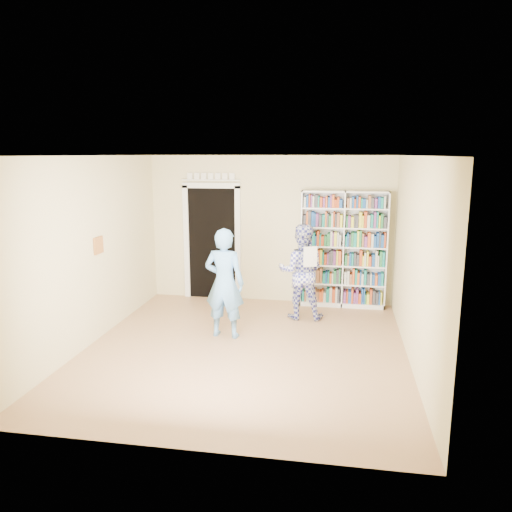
{
  "coord_description": "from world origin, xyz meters",
  "views": [
    {
      "loc": [
        1.27,
        -6.54,
        2.72
      ],
      "look_at": [
        0.01,
        0.9,
        1.17
      ],
      "focal_mm": 35.0,
      "sensor_mm": 36.0,
      "label": 1
    }
  ],
  "objects": [
    {
      "name": "floor",
      "position": [
        0.0,
        0.0,
        0.0
      ],
      "size": [
        5.0,
        5.0,
        0.0
      ],
      "primitive_type": "plane",
      "color": "#A67850",
      "rests_on": "ground"
    },
    {
      "name": "doorway",
      "position": [
        -1.1,
        2.48,
        1.18
      ],
      "size": [
        1.1,
        0.08,
        2.43
      ],
      "color": "black",
      "rests_on": "floor"
    },
    {
      "name": "wall_right",
      "position": [
        2.25,
        0.0,
        1.35
      ],
      "size": [
        0.0,
        5.0,
        5.0
      ],
      "primitive_type": "plane",
      "rotation": [
        1.57,
        0.0,
        -1.57
      ],
      "color": "beige",
      "rests_on": "floor"
    },
    {
      "name": "bookshelf",
      "position": [
        1.35,
        2.34,
        1.06
      ],
      "size": [
        1.52,
        0.28,
        2.09
      ],
      "rotation": [
        0.0,
        0.0,
        -0.15
      ],
      "color": "white",
      "rests_on": "floor"
    },
    {
      "name": "man_plaid",
      "position": [
        0.67,
        1.54,
        0.8
      ],
      "size": [
        0.8,
        0.64,
        1.6
      ],
      "primitive_type": "imported",
      "rotation": [
        0.0,
        0.0,
        3.19
      ],
      "color": "#2F3291",
      "rests_on": "floor"
    },
    {
      "name": "wall_art",
      "position": [
        -2.23,
        0.2,
        1.4
      ],
      "size": [
        0.03,
        0.25,
        0.25
      ],
      "primitive_type": "cube",
      "color": "brown",
      "rests_on": "wall_left"
    },
    {
      "name": "ceiling",
      "position": [
        0.0,
        0.0,
        2.7
      ],
      "size": [
        5.0,
        5.0,
        0.0
      ],
      "primitive_type": "plane",
      "rotation": [
        3.14,
        0.0,
        0.0
      ],
      "color": "white",
      "rests_on": "wall_back"
    },
    {
      "name": "man_blue",
      "position": [
        -0.4,
        0.48,
        0.83
      ],
      "size": [
        0.64,
        0.45,
        1.66
      ],
      "primitive_type": "imported",
      "rotation": [
        0.0,
        0.0,
        3.05
      ],
      "color": "#5C94CD",
      "rests_on": "floor"
    },
    {
      "name": "wall_back",
      "position": [
        0.0,
        2.5,
        1.35
      ],
      "size": [
        4.5,
        0.0,
        4.5
      ],
      "primitive_type": "plane",
      "rotation": [
        1.57,
        0.0,
        0.0
      ],
      "color": "beige",
      "rests_on": "floor"
    },
    {
      "name": "wall_left",
      "position": [
        -2.25,
        0.0,
        1.35
      ],
      "size": [
        0.0,
        5.0,
        5.0
      ],
      "primitive_type": "plane",
      "rotation": [
        1.57,
        0.0,
        1.57
      ],
      "color": "beige",
      "rests_on": "floor"
    },
    {
      "name": "paper_sheet",
      "position": [
        0.83,
        1.28,
        1.11
      ],
      "size": [
        0.21,
        0.11,
        0.33
      ],
      "primitive_type": "cube",
      "rotation": [
        0.0,
        0.0,
        0.47
      ],
      "color": "white",
      "rests_on": "man_plaid"
    }
  ]
}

